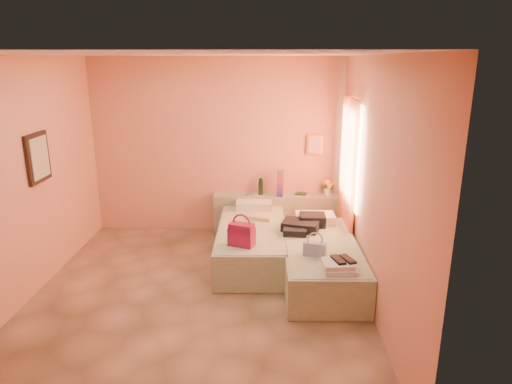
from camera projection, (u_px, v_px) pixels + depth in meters
ground at (199, 295)px, 5.53m from camera, size 4.50×4.50×0.00m
room_walls at (218, 141)px, 5.57m from camera, size 4.02×4.51×2.81m
headboard_ledge at (277, 214)px, 7.43m from camera, size 2.05×0.30×0.65m
bed_left at (252, 243)px, 6.45m from camera, size 0.94×2.02×0.50m
bed_right at (320, 261)px, 5.85m from camera, size 0.94×2.02×0.50m
water_bottle at (261, 187)px, 7.32m from camera, size 0.08×0.08×0.26m
rainbow_box at (280, 184)px, 7.21m from camera, size 0.11×0.11×0.42m
small_dish at (249, 195)px, 7.29m from camera, size 0.15×0.15×0.03m
green_book at (301, 194)px, 7.34m from camera, size 0.20×0.16×0.03m
flower_vase at (328, 186)px, 7.31m from camera, size 0.28×0.28×0.29m
magenta_handbag at (242, 234)px, 5.69m from camera, size 0.36×0.28×0.30m
khaki_garment at (261, 217)px, 6.69m from camera, size 0.39×0.35×0.06m
clothes_pile at (304, 224)px, 6.24m from camera, size 0.59×0.59×0.16m
blue_handbag at (315, 249)px, 5.41m from camera, size 0.28×0.19×0.17m
towel_stack at (340, 267)px, 5.02m from camera, size 0.36×0.31×0.10m
sandal_pair at (343, 260)px, 5.05m from camera, size 0.24×0.28×0.02m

